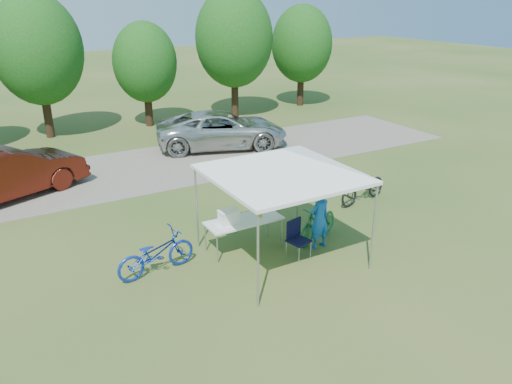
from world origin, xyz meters
TOP-DOWN VIEW (x-y plane):
  - ground at (0.00, 0.00)m, footprint 100.00×100.00m
  - gravel_strip at (0.00, 8.00)m, footprint 24.00×5.00m
  - canopy at (0.00, 0.00)m, footprint 4.53×4.53m
  - treeline at (-0.29, 14.05)m, footprint 24.89×4.28m
  - folding_table at (-0.54, 0.84)m, footprint 1.90×0.79m
  - folding_chair at (0.38, -0.10)m, footprint 0.56×0.58m
  - cooler at (-0.95, 0.84)m, footprint 0.47×0.32m
  - ice_cream_cup at (-0.10, 0.79)m, footprint 0.09×0.09m
  - cyclist at (1.11, -0.03)m, footprint 0.60×0.43m
  - bike_blue at (-2.83, 0.81)m, footprint 1.95×0.91m
  - bike_green at (1.29, 0.28)m, footprint 1.72×1.05m
  - bike_dark at (4.04, 1.67)m, footprint 2.03×1.03m
  - minivan at (2.90, 9.04)m, footprint 5.82×4.04m
  - sedan at (-5.32, 7.42)m, footprint 5.16×3.41m

SIDE VIEW (x-z plane):
  - ground at x=0.00m, z-range 0.00..0.00m
  - gravel_strip at x=0.00m, z-range 0.00..0.02m
  - bike_blue at x=-2.83m, z-range 0.00..0.99m
  - bike_green at x=1.29m, z-range 0.00..1.00m
  - bike_dark at x=4.04m, z-range 0.00..1.02m
  - folding_chair at x=0.38m, z-range 0.08..1.00m
  - folding_table at x=-0.54m, z-range 0.35..1.13m
  - minivan at x=2.90m, z-range 0.02..1.50m
  - cyclist at x=1.11m, z-range 0.00..1.57m
  - ice_cream_cup at x=-0.10m, z-range 0.78..0.85m
  - sedan at x=-5.32m, z-range 0.02..1.63m
  - cooler at x=-0.95m, z-range 0.78..1.13m
  - canopy at x=0.00m, z-range 1.15..4.15m
  - treeline at x=-0.29m, z-range 0.38..6.68m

